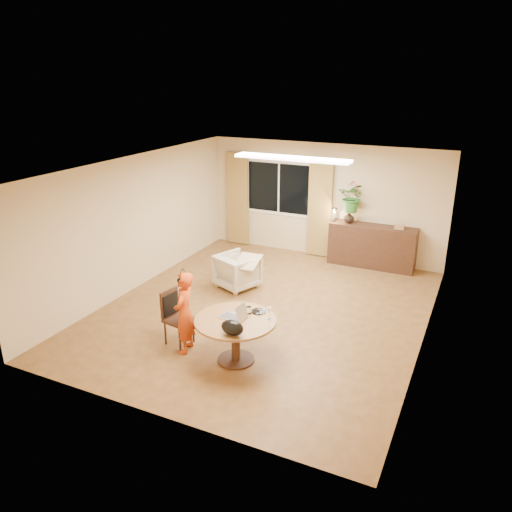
{
  "coord_description": "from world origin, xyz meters",
  "views": [
    {
      "loc": [
        3.34,
        -7.41,
        4.05
      ],
      "look_at": [
        -0.07,
        -0.2,
        1.11
      ],
      "focal_mm": 35.0,
      "sensor_mm": 36.0,
      "label": 1
    }
  ],
  "objects_px": {
    "armchair": "(237,271)",
    "sideboard": "(372,246)",
    "dining_table": "(236,328)",
    "child": "(184,313)",
    "dining_chair": "(179,318)"
  },
  "relations": [
    {
      "from": "dining_chair",
      "to": "sideboard",
      "type": "height_order",
      "value": "sideboard"
    },
    {
      "from": "dining_chair",
      "to": "sideboard",
      "type": "relative_size",
      "value": 0.47
    },
    {
      "from": "dining_chair",
      "to": "child",
      "type": "xyz_separation_m",
      "value": [
        0.21,
        -0.15,
        0.21
      ]
    },
    {
      "from": "child",
      "to": "sideboard",
      "type": "distance_m",
      "value": 5.09
    },
    {
      "from": "dining_table",
      "to": "armchair",
      "type": "height_order",
      "value": "armchair"
    },
    {
      "from": "dining_table",
      "to": "dining_chair",
      "type": "bearing_deg",
      "value": 176.12
    },
    {
      "from": "armchair",
      "to": "sideboard",
      "type": "height_order",
      "value": "sideboard"
    },
    {
      "from": "dining_table",
      "to": "sideboard",
      "type": "xyz_separation_m",
      "value": [
        0.92,
        4.71,
        -0.07
      ]
    },
    {
      "from": "dining_chair",
      "to": "child",
      "type": "height_order",
      "value": "child"
    },
    {
      "from": "dining_table",
      "to": "child",
      "type": "distance_m",
      "value": 0.84
    },
    {
      "from": "sideboard",
      "to": "dining_table",
      "type": "bearing_deg",
      "value": -101.05
    },
    {
      "from": "dining_table",
      "to": "dining_chair",
      "type": "xyz_separation_m",
      "value": [
        -1.04,
        0.07,
        -0.1
      ]
    },
    {
      "from": "child",
      "to": "armchair",
      "type": "distance_m",
      "value": 2.55
    },
    {
      "from": "dining_chair",
      "to": "armchair",
      "type": "relative_size",
      "value": 1.16
    },
    {
      "from": "dining_table",
      "to": "sideboard",
      "type": "distance_m",
      "value": 4.8
    }
  ]
}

